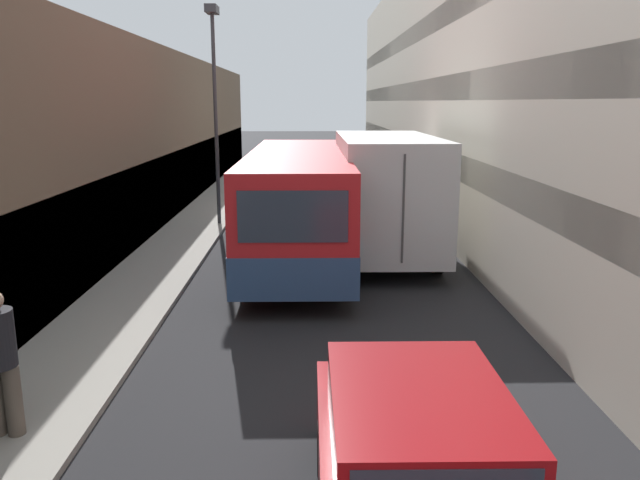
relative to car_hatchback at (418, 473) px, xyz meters
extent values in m
plane|color=#232326|center=(-0.70, 9.17, -0.78)|extent=(150.00, 150.00, 0.00)
cube|color=#9E998E|center=(-4.75, 9.17, -0.73)|extent=(2.00, 60.00, 0.10)
cube|color=brown|center=(-6.95, 9.17, 2.16)|extent=(2.40, 60.00, 5.87)
cube|color=black|center=(-6.29, 9.17, 0.40)|extent=(1.08, 60.00, 2.35)
cube|color=beige|center=(4.15, 9.17, 3.96)|extent=(2.40, 60.00, 9.47)
cube|color=#333D47|center=(3.49, 9.17, 1.59)|extent=(1.08, 60.00, 0.70)
cube|color=#333D47|center=(3.49, 9.17, 3.67)|extent=(1.08, 60.00, 0.70)
cube|color=#9E0F14|center=(0.00, 0.08, 0.49)|extent=(1.58, 2.28, 0.59)
cylinder|color=black|center=(-0.82, 1.22, -0.48)|extent=(0.16, 0.60, 0.60)
cylinder|color=black|center=(0.82, 1.22, -0.48)|extent=(0.16, 0.60, 0.60)
cube|color=red|center=(-1.28, 11.13, 0.84)|extent=(2.45, 10.15, 2.38)
cube|color=#2D4C7A|center=(-1.28, 11.13, 0.07)|extent=(2.47, 10.17, 0.83)
cube|color=#2D3847|center=(-1.28, 11.13, 1.20)|extent=(2.48, 9.34, 0.76)
cube|color=#2D3847|center=(-1.28, 6.05, 1.26)|extent=(2.01, 0.04, 0.95)
cylinder|color=black|center=(-2.36, 14.28, -0.28)|extent=(0.24, 1.00, 1.00)
cylinder|color=black|center=(-0.21, 14.28, -0.28)|extent=(0.24, 1.00, 1.00)
cylinder|color=black|center=(-2.36, 7.99, -0.28)|extent=(0.24, 1.00, 1.00)
cylinder|color=black|center=(-0.21, 7.99, -0.28)|extent=(0.24, 1.00, 1.00)
cube|color=silver|center=(1.03, 15.47, 0.57)|extent=(2.30, 2.39, 1.89)
cube|color=silver|center=(1.03, 11.20, 1.02)|extent=(2.40, 6.15, 2.79)
cube|color=#4C4C4C|center=(1.03, 8.12, 1.02)|extent=(0.05, 0.02, 2.37)
cylinder|color=black|center=(-0.05, 15.47, -0.30)|extent=(0.22, 0.96, 0.96)
cylinder|color=black|center=(2.11, 15.47, -0.30)|extent=(0.22, 0.96, 0.96)
cylinder|color=black|center=(-0.05, 9.51, -0.30)|extent=(0.22, 0.96, 0.96)
cylinder|color=black|center=(2.11, 9.51, -0.30)|extent=(0.22, 0.96, 0.96)
cube|color=silver|center=(-2.56, 24.47, 0.35)|extent=(1.84, 4.63, 1.73)
cube|color=#2D3847|center=(-2.56, 26.44, 0.65)|extent=(1.47, 0.04, 0.61)
cylinder|color=black|center=(-3.39, 25.82, -0.46)|extent=(0.16, 0.64, 0.64)
cylinder|color=black|center=(-1.73, 25.82, -0.46)|extent=(0.16, 0.64, 0.64)
cylinder|color=black|center=(-3.39, 23.13, -0.46)|extent=(0.16, 0.64, 0.64)
cylinder|color=black|center=(-1.73, 23.13, -0.46)|extent=(0.16, 0.64, 0.64)
cylinder|color=brown|center=(-4.56, 1.94, -0.23)|extent=(0.20, 0.20, 0.88)
cylinder|color=#38383D|center=(-4.00, 15.44, 2.64)|extent=(0.12, 0.12, 6.64)
cube|color=#38383D|center=(-4.00, 15.44, 6.08)|extent=(0.36, 0.80, 0.24)
camera|label=1|loc=(-0.97, -5.03, 3.29)|focal=35.00mm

